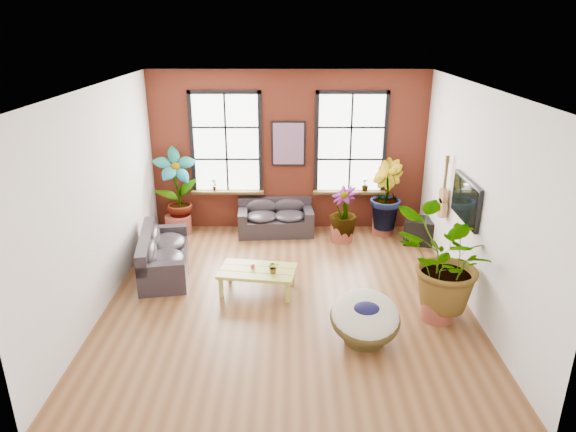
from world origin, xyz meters
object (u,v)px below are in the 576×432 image
object	(u,v)px
sofa_back	(276,218)
coffee_table	(257,272)
papasan_chair	(365,318)
sofa_left	(162,255)

from	to	relation	value
sofa_back	coffee_table	world-z (taller)	sofa_back
sofa_back	papasan_chair	world-z (taller)	papasan_chair
sofa_back	sofa_left	size ratio (longest dim) A/B	0.82
sofa_back	sofa_left	world-z (taller)	sofa_left
coffee_table	sofa_back	bearing A→B (deg)	93.36
sofa_back	papasan_chair	size ratio (longest dim) A/B	1.59
sofa_left	papasan_chair	xyz separation A→B (m)	(3.48, -2.24, 0.05)
papasan_chair	sofa_left	bearing A→B (deg)	146.49
sofa_left	coffee_table	bearing A→B (deg)	-121.49
sofa_left	coffee_table	xyz separation A→B (m)	(1.83, -0.73, 0.02)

